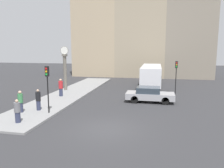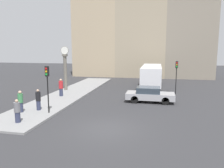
{
  "view_description": "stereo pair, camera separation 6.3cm",
  "coord_description": "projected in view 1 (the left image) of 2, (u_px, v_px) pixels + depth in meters",
  "views": [
    {
      "loc": [
        2.95,
        -12.72,
        4.92
      ],
      "look_at": [
        -0.71,
        5.14,
        2.02
      ],
      "focal_mm": 35.0,
      "sensor_mm": 36.0,
      "label": 1
    },
    {
      "loc": [
        3.01,
        -12.7,
        4.92
      ],
      "look_at": [
        -0.71,
        5.14,
        2.02
      ],
      "focal_mm": 35.0,
      "sensor_mm": 36.0,
      "label": 2
    }
  ],
  "objects": [
    {
      "name": "traffic_light_far",
      "position": [
        176.0,
        71.0,
        23.92
      ],
      "size": [
        0.26,
        0.24,
        3.66
      ],
      "color": "black",
      "rests_on": "ground_plane"
    },
    {
      "name": "sedan_car",
      "position": [
        150.0,
        94.0,
        20.58
      ],
      "size": [
        4.47,
        1.87,
        1.42
      ],
      "color": "#9E9EA3",
      "rests_on": "ground_plane"
    },
    {
      "name": "traffic_light_near",
      "position": [
        47.0,
        80.0,
        16.26
      ],
      "size": [
        0.26,
        0.24,
        3.55
      ],
      "color": "black",
      "rests_on": "sidewalk_corner"
    },
    {
      "name": "pedestrian_black_jacket",
      "position": [
        38.0,
        100.0,
        17.26
      ],
      "size": [
        0.39,
        0.39,
        1.67
      ],
      "color": "#2D334C",
      "rests_on": "sidewalk_corner"
    },
    {
      "name": "building_row",
      "position": [
        140.0,
        31.0,
        38.87
      ],
      "size": [
        24.51,
        5.0,
        17.43
      ],
      "color": "tan",
      "rests_on": "ground_plane"
    },
    {
      "name": "bus_distant",
      "position": [
        151.0,
        74.0,
        29.77
      ],
      "size": [
        2.54,
        9.37,
        2.71
      ],
      "color": "silver",
      "rests_on": "ground_plane"
    },
    {
      "name": "ground_plane",
      "position": [
        107.0,
        129.0,
        13.66
      ],
      "size": [
        120.0,
        120.0,
        0.0
      ],
      "primitive_type": "plane",
      "color": "#2D2D30"
    },
    {
      "name": "pedestrian_red_top",
      "position": [
        61.0,
        88.0,
        22.48
      ],
      "size": [
        0.43,
        0.43,
        1.79
      ],
      "color": "#2D334C",
      "rests_on": "sidewalk_corner"
    },
    {
      "name": "pedestrian_green_hoodie",
      "position": [
        20.0,
        102.0,
        16.67
      ],
      "size": [
        0.38,
        0.38,
        1.68
      ],
      "color": "#2D334C",
      "rests_on": "sidewalk_corner"
    },
    {
      "name": "pedestrian_grey_jacket",
      "position": [
        17.0,
        111.0,
        14.31
      ],
      "size": [
        0.4,
        0.4,
        1.56
      ],
      "color": "#2D334C",
      "rests_on": "sidewalk_corner"
    },
    {
      "name": "street_clock",
      "position": [
        65.0,
        69.0,
        25.7
      ],
      "size": [
        0.96,
        0.51,
        5.14
      ],
      "color": "#666056",
      "rests_on": "sidewalk_corner"
    },
    {
      "name": "sidewalk_corner",
      "position": [
        72.0,
        93.0,
        24.73
      ],
      "size": [
        3.99,
        24.27,
        0.14
      ],
      "primitive_type": "cube",
      "color": "gray",
      "rests_on": "ground_plane"
    }
  ]
}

